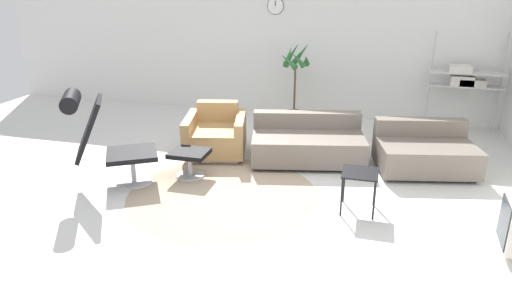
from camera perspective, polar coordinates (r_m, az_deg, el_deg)
The scene contains 11 objects.
ground_plane at distance 5.68m, azimuth -0.41°, elevation -5.42°, with size 12.00×12.00×0.00m, color silver.
wall_back at distance 8.41m, azimuth 5.62°, elevation 12.75°, with size 12.00×0.09×2.80m.
round_rug at distance 5.46m, azimuth -4.15°, elevation -6.51°, with size 2.26×2.26×0.01m.
lounge_chair at distance 5.73m, azimuth -18.82°, elevation 1.13°, with size 1.14×0.97×1.20m.
ottoman at distance 5.90m, azimuth -8.32°, elevation -1.94°, with size 0.48×0.40×0.35m.
armchair_red at distance 6.62m, azimuth -5.05°, elevation 0.78°, with size 1.02×1.05×0.70m.
couch_low at distance 6.38m, azimuth 6.45°, elevation -0.28°, with size 1.67×1.16×0.63m.
couch_second at distance 6.42m, azimuth 20.30°, elevation -1.31°, with size 1.37×1.10×0.63m.
side_table at distance 5.05m, azimuth 12.85°, elevation -4.30°, with size 0.38×0.38×0.46m.
potted_plant at distance 7.92m, azimuth 4.87°, elevation 6.45°, with size 0.53×0.55×1.43m.
shelf_unit at distance 8.18m, azimuth 24.67°, elevation 7.22°, with size 1.13×0.28×1.63m.
Camera 1 is at (1.36, -4.95, 2.42)m, focal length 32.00 mm.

